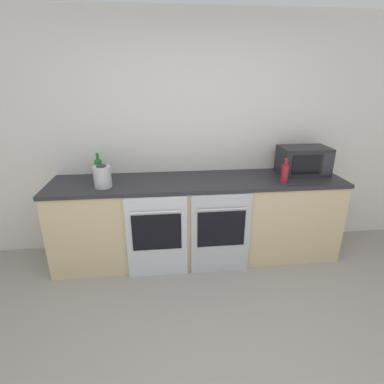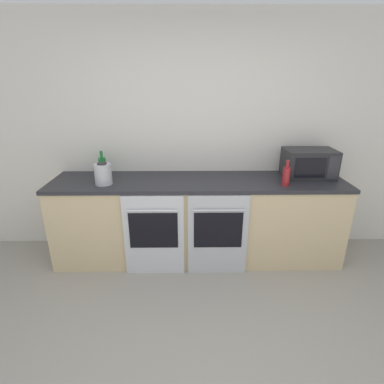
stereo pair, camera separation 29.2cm
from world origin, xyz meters
name	(u,v)px [view 2 (the right image)]	position (x,y,z in m)	size (l,w,h in m)	color
wall_back	(197,138)	(0.00, 2.10, 1.30)	(10.00, 0.06, 2.60)	silver
counter_back	(198,219)	(0.00, 1.74, 0.46)	(3.11, 0.68, 0.92)	#D1B789
oven_left	(154,235)	(-0.45, 1.40, 0.45)	(0.61, 0.06, 0.88)	silver
oven_right	(218,235)	(0.19, 1.40, 0.45)	(0.61, 0.06, 0.88)	#B7BABF
microwave	(309,163)	(1.19, 1.83, 1.07)	(0.53, 0.34, 0.30)	#232326
bottle_green	(102,166)	(-1.05, 1.93, 1.03)	(0.08, 0.08, 0.27)	#19722D
bottle_red	(286,176)	(0.87, 1.56, 1.02)	(0.07, 0.07, 0.26)	maroon
kettle	(103,174)	(-0.96, 1.62, 1.03)	(0.17, 0.17, 0.22)	#B7BABF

